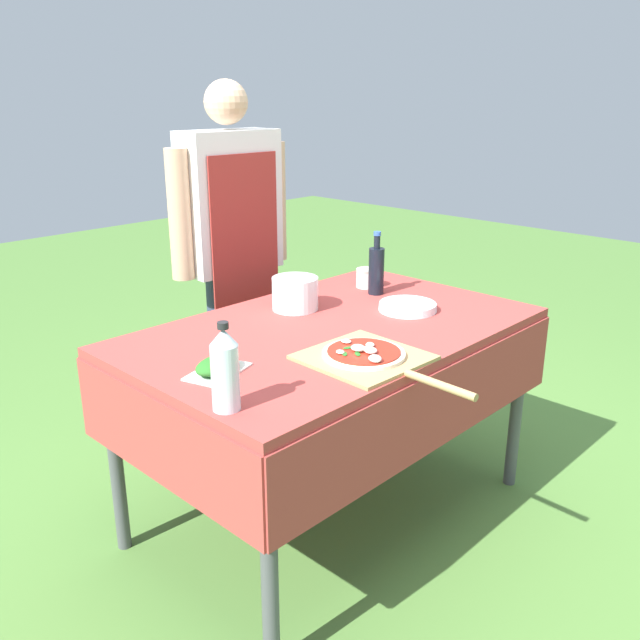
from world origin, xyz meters
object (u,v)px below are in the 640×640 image
Objects in this scene: mixing_tub at (295,293)px; plate_stack at (408,307)px; person_cook at (232,237)px; prep_table at (332,348)px; water_bottle at (225,369)px; pizza_on_peel at (367,357)px; sauce_jar at (367,279)px; oil_bottle at (376,269)px; herb_container at (217,366)px.

plate_stack is at bearing -48.52° from mixing_tub.
person_cook is 7.31× the size of plate_stack.
water_bottle is (-0.68, -0.25, 0.20)m from prep_table.
prep_table is at bearing 166.36° from plate_stack.
prep_table is at bearing 63.22° from pizza_on_peel.
pizza_on_peel is 6.30× the size of sauce_jar.
oil_bottle reaches higher than prep_table.
prep_table is 8.40× the size of mixing_tub.
oil_bottle is at bearing -13.69° from mixing_tub.
person_cook is 6.23× the size of oil_bottle.
herb_container is 0.89m from plate_stack.
water_bottle is (-0.87, -1.04, -0.07)m from person_cook.
sauce_jar reaches higher than prep_table.
person_cook is 7.22× the size of herb_container.
plate_stack is at bearing 102.72° from person_cook.
pizza_on_peel is 0.75m from oil_bottle.
plate_stack is at bearing -2.85° from herb_container.
person_cook reaches higher than herb_container.
plate_stack is (0.15, -0.87, -0.17)m from person_cook.
oil_bottle is at bearing 113.69° from person_cook.
sauce_jar is (0.64, 0.55, 0.02)m from pizza_on_peel.
pizza_on_peel is 0.55m from plate_stack.
plate_stack is (0.50, 0.22, 0.00)m from pizza_on_peel.
prep_table is at bearing -160.53° from oil_bottle.
oil_bottle is 1.18m from water_bottle.
person_cook reaches higher than prep_table.
mixing_tub is (0.05, 0.24, 0.15)m from prep_table.
herb_container reaches higher than plate_stack.
prep_table is 6.70× the size of plate_stack.
mixing_tub reaches higher than sauce_jar.
person_cook is 0.69m from oil_bottle.
water_bottle is at bearing 52.86° from person_cook.
plate_stack is (-0.09, -0.23, -0.09)m from oil_bottle.
herb_container is at bearing -176.06° from prep_table.
mixing_tub is at bearing 25.21° from herb_container.
pizza_on_peel is 2.26× the size of oil_bottle.
water_bottle is at bearing -170.63° from plate_stack.
mixing_tub is at bearing 33.98° from water_bottle.
plate_stack is (0.89, -0.04, -0.01)m from herb_container.
herb_container is 2.40× the size of sauce_jar.
pizza_on_peel is 0.53m from water_bottle.
mixing_tub is (-0.38, 0.09, -0.04)m from oil_bottle.
oil_bottle is 1.07× the size of water_bottle.
person_cook reaches higher than sauce_jar.
sauce_jar is at bearing 15.34° from herb_container.
plate_stack is (1.02, 0.17, -0.10)m from water_bottle.
mixing_tub is 1.89× the size of sauce_jar.
plate_stack is at bearing 9.37° from water_bottle.
oil_bottle reaches higher than plate_stack.
sauce_jar is at bearing 41.95° from pizza_on_peel.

